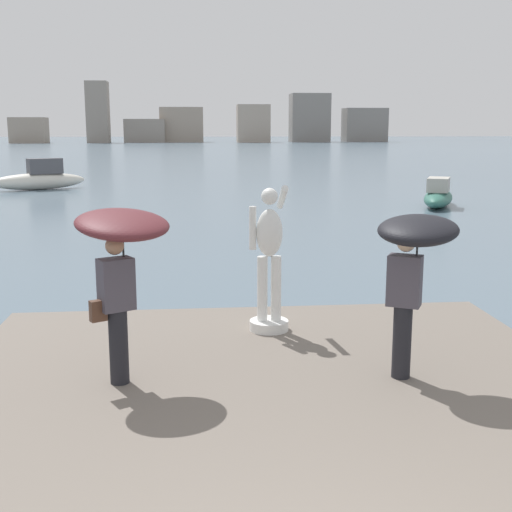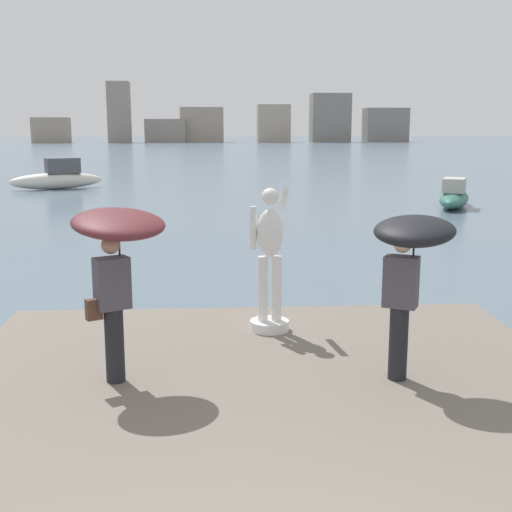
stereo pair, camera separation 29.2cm
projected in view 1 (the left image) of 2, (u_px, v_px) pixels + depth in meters
The scene contains 8 objects.
ground_plane at pixel (207, 180), 42.49m from camera, with size 400.00×400.00×0.00m, color slate.
pier at pixel (299, 496), 5.72m from camera, with size 7.59×10.85×0.40m, color #70665B.
statue_white_figure at pixel (269, 266), 9.58m from camera, with size 0.58×0.85×2.12m.
onlooker_left at pixel (121, 248), 7.51m from camera, with size 1.46×1.47×2.06m.
onlooker_right at pixel (413, 253), 7.62m from camera, with size 1.26×1.27×1.99m.
boat_far at pixel (438, 196), 28.09m from camera, with size 2.77×4.26×1.26m.
boat_leftward at pixel (40, 178), 35.89m from camera, with size 4.95×3.27×1.67m.
distant_skyline at pixel (229, 123), 148.47m from camera, with size 82.82×11.85×12.95m.
Camera 1 is at (-0.85, -2.74, 3.33)m, focal length 46.57 mm.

